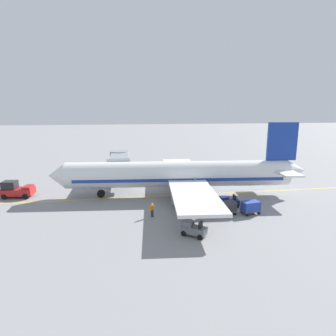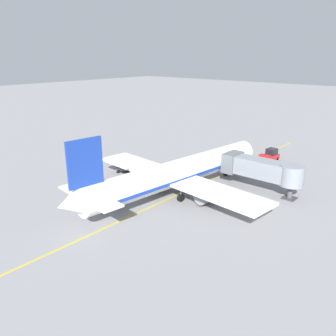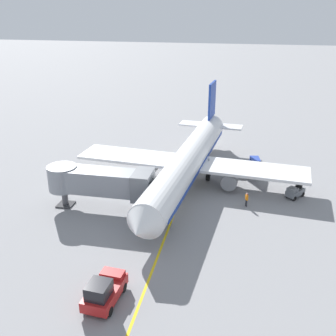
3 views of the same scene
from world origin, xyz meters
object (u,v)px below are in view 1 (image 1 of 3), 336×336
object	(u,v)px
parked_airliner	(180,175)
baggage_tug_trailing	(193,229)
baggage_tug_lead	(228,202)
pushback_tractor	(16,190)
ground_crew_wing_walker	(152,209)
baggage_cart_front	(227,207)
baggage_cart_second_in_train	(251,206)
jet_bridge	(119,163)

from	to	relation	value
parked_airliner	baggage_tug_trailing	world-z (taller)	parked_airliner
parked_airliner	baggage_tug_lead	bearing A→B (deg)	-138.28
pushback_tractor	baggage_tug_lead	world-z (taller)	pushback_tractor
parked_airliner	ground_crew_wing_walker	bearing A→B (deg)	146.99
baggage_cart_front	ground_crew_wing_walker	size ratio (longest dim) A/B	1.76
pushback_tractor	baggage_tug_trailing	distance (m)	27.46
baggage_tug_lead	baggage_tug_trailing	size ratio (longest dim) A/B	0.93
baggage_tug_lead	baggage_cart_second_in_train	xyz separation A→B (m)	(-2.74, -1.76, 0.24)
parked_airliner	pushback_tractor	size ratio (longest dim) A/B	8.19
parked_airliner	baggage_cart_front	distance (m)	9.42
parked_airliner	baggage_cart_front	bearing A→B (deg)	-153.94
jet_bridge	baggage_cart_front	bearing A→B (deg)	-142.68
baggage_tug_lead	baggage_cart_second_in_train	distance (m)	3.26
jet_bridge	baggage_tug_lead	distance (m)	20.30
pushback_tractor	baggage_cart_front	xyz separation A→B (m)	(-11.25, -27.48, -0.15)
jet_bridge	baggage_cart_second_in_train	size ratio (longest dim) A/B	4.07
parked_airliner	ground_crew_wing_walker	size ratio (longest dim) A/B	22.10
jet_bridge	baggage_cart_front	world-z (taller)	jet_bridge
pushback_tractor	ground_crew_wing_walker	bearing A→B (deg)	-119.83
baggage_cart_front	baggage_cart_second_in_train	size ratio (longest dim) A/B	1.00
baggage_tug_lead	baggage_cart_front	distance (m)	2.69
parked_airliner	pushback_tractor	distance (m)	23.74
baggage_cart_front	baggage_tug_lead	bearing A→B (deg)	-25.21
parked_airliner	jet_bridge	distance (m)	12.37
baggage_tug_trailing	baggage_cart_second_in_train	size ratio (longest dim) A/B	0.91
baggage_tug_trailing	baggage_cart_second_in_train	distance (m)	9.58
baggage_cart_front	ground_crew_wing_walker	distance (m)	8.97
baggage_cart_second_in_train	parked_airliner	bearing A→B (deg)	39.08
jet_bridge	ground_crew_wing_walker	size ratio (longest dim) A/B	7.16
baggage_cart_front	pushback_tractor	bearing A→B (deg)	67.73
baggage_cart_front	baggage_cart_second_in_train	xyz separation A→B (m)	(-0.31, -2.91, 0.00)
baggage_tug_lead	baggage_cart_front	xyz separation A→B (m)	(-2.43, 1.14, 0.24)
parked_airliner	baggage_cart_second_in_train	distance (m)	11.21
baggage_cart_second_in_train	ground_crew_wing_walker	world-z (taller)	ground_crew_wing_walker
pushback_tractor	baggage_tug_trailing	bearing A→B (deg)	-126.48
pushback_tractor	ground_crew_wing_walker	distance (m)	21.35
parked_airliner	baggage_tug_trailing	distance (m)	13.59
parked_airliner	baggage_cart_second_in_train	xyz separation A→B (m)	(-8.53, -6.93, -2.24)
pushback_tractor	baggage_tug_lead	distance (m)	29.95
baggage_tug_lead	baggage_cart_second_in_train	bearing A→B (deg)	-147.21
baggage_tug_lead	ground_crew_wing_walker	bearing A→B (deg)	100.09
jet_bridge	baggage_tug_lead	bearing A→B (deg)	-135.88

